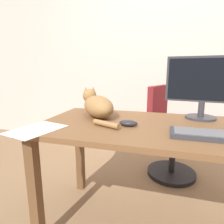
{
  "coord_description": "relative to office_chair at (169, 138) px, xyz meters",
  "views": [
    {
      "loc": [
        0.04,
        -1.14,
        1.06
      ],
      "look_at": [
        -0.3,
        0.02,
        0.8
      ],
      "focal_mm": 30.88,
      "sensor_mm": 36.0,
      "label": 1
    }
  ],
  "objects": [
    {
      "name": "office_chair",
      "position": [
        0.0,
        0.0,
        0.0
      ],
      "size": [
        0.51,
        0.49,
        0.91
      ],
      "color": "black",
      "rests_on": "ground_plane"
    },
    {
      "name": "monitor",
      "position": [
        0.19,
        -0.54,
        0.57
      ],
      "size": [
        0.48,
        0.2,
        0.41
      ],
      "color": "#333338",
      "rests_on": "desk"
    },
    {
      "name": "back_wall",
      "position": [
        -0.08,
        0.77,
        0.91
      ],
      "size": [
        6.0,
        0.04,
        2.6
      ],
      "primitive_type": "cube",
      "color": "beige",
      "rests_on": "ground_plane"
    },
    {
      "name": "cat",
      "position": [
        -0.52,
        -0.67,
        0.43
      ],
      "size": [
        0.41,
        0.5,
        0.2
      ],
      "color": "olive",
      "rests_on": "desk"
    },
    {
      "name": "computer_mouse",
      "position": [
        -0.25,
        -0.85,
        0.36
      ],
      "size": [
        0.11,
        0.06,
        0.04
      ],
      "primitive_type": "ellipsoid",
      "color": "#232328",
      "rests_on": "desk"
    },
    {
      "name": "desk",
      "position": [
        -0.08,
        -0.79,
        0.24
      ],
      "size": [
        1.47,
        0.73,
        0.74
      ],
      "color": "brown",
      "rests_on": "ground_plane"
    },
    {
      "name": "paper_sheet",
      "position": [
        -0.73,
        -1.06,
        0.35
      ],
      "size": [
        0.27,
        0.34,
        0.0
      ],
      "primitive_type": "cube",
      "rotation": [
        0.0,
        0.0,
        -0.24
      ],
      "color": "white",
      "rests_on": "desk"
    },
    {
      "name": "keyboard",
      "position": [
        0.2,
        -0.94,
        0.36
      ],
      "size": [
        0.44,
        0.15,
        0.03
      ],
      "color": "#333338",
      "rests_on": "desk"
    }
  ]
}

